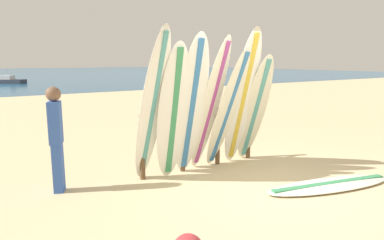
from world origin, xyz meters
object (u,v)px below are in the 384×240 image
Objects in this scene: surfboard_lying_on_sand at (330,185)px; small_boat_offshore at (7,81)px; surfboard_rack at (201,132)px; surfboard_leaning_far_left at (152,107)px; surfboard_leaning_far_right at (255,110)px; surfboard_leaning_center_left at (191,107)px; surfboard_leaning_left at (173,113)px; surfboard_leaning_center at (210,106)px; surfboard_leaning_center_right at (227,110)px; surfboard_leaning_right at (242,99)px; beachgoer_standing at (56,135)px.

small_boat_offshore reaches higher than surfboard_lying_on_sand.
surfboard_leaning_far_left is at bearing -166.33° from surfboard_rack.
surfboard_leaning_center_left is at bearing -179.71° from surfboard_leaning_far_right.
surfboard_leaning_left is 1.09× the size of surfboard_leaning_far_right.
surfboard_rack is 1.09× the size of surfboard_leaning_left.
surfboard_leaning_center is 1.07m from surfboard_leaning_far_right.
surfboard_leaning_center is 1.08× the size of surfboard_leaning_center_right.
surfboard_leaning_far_left is at bearing 175.83° from surfboard_leaning_center_right.
surfboard_leaning_right reaches higher than surfboard_leaning_left.
surfboard_leaning_center_left is at bearing -14.21° from beachgoer_standing.
surfboard_leaning_far_right is at bearing 5.17° from surfboard_leaning_right.
surfboard_leaning_far_left is 2.20m from surfboard_leaning_far_right.
surfboard_leaning_left reaches higher than surfboard_leaning_center_right.
surfboard_lying_on_sand is at bearing -36.69° from surfboard_leaning_far_left.
surfboard_leaning_center_right is 2.11m from surfboard_lying_on_sand.
surfboard_leaning_far_right is (1.48, 0.01, -0.17)m from surfboard_leaning_center_left.
small_boat_offshore is (1.87, 29.16, -0.64)m from beachgoer_standing.
surfboard_leaning_center_right is (0.74, -0.06, -0.10)m from surfboard_leaning_center_left.
surfboard_leaning_center is (0.78, 0.03, 0.06)m from surfboard_leaning_left.
surfboard_rack is 2.39m from surfboard_lying_on_sand.
surfboard_leaning_center_right is 0.94× the size of surfboard_lying_on_sand.
surfboard_leaning_center reaches higher than small_boat_offshore.
surfboard_leaning_center_right is 0.87× the size of surfboard_leaning_right.
surfboard_leaning_left is 1.10m from surfboard_leaning_center_right.
surfboard_leaning_right is 1.09× the size of surfboard_lying_on_sand.
surfboard_leaning_center_right is (1.10, -0.05, -0.03)m from surfboard_leaning_left.
surfboard_rack is at bearing 120.18° from surfboard_lying_on_sand.
surfboard_leaning_far_left reaches higher than surfboard_lying_on_sand.
surfboard_lying_on_sand is at bearing -59.82° from surfboard_rack.
surfboard_leaning_center is at bearing 179.21° from surfboard_leaning_far_right.
beachgoer_standing is at bearing 170.20° from surfboard_leaning_right.
surfboard_leaning_center_left reaches higher than surfboard_leaning_left.
surfboard_rack is 0.98× the size of surfboard_leaning_far_left.
surfboard_leaning_right is 0.83× the size of small_boat_offshore.
small_boat_offshore is at bearing 91.27° from surfboard_rack.
surfboard_leaning_far_right is 29.75m from small_boat_offshore.
surfboard_lying_on_sand is at bearing -86.71° from small_boat_offshore.
surfboard_leaning_center_right is (0.32, -0.08, -0.09)m from surfboard_leaning_center.
surfboard_leaning_far_left is 3.12m from surfboard_lying_on_sand.
surfboard_leaning_left is 0.94× the size of surfboard_leaning_center_left.
surfboard_leaning_far_right reaches higher than beachgoer_standing.
small_boat_offshore is at bearing 93.29° from surfboard_leaning_far_right.
surfboard_leaning_center_right is 0.42m from surfboard_leaning_right.
surfboard_leaning_left is at bearing 177.58° from surfboard_leaning_center_right.
surfboard_lying_on_sand is at bearing -30.79° from beachgoer_standing.
surfboard_leaning_center_right is at bearing -13.77° from surfboard_leaning_center.
surfboard_leaning_center_left is 1.03× the size of surfboard_lying_on_sand.
beachgoer_standing is (-3.67, 2.19, 0.86)m from surfboard_lying_on_sand.
surfboard_leaning_far_left is at bearing 178.63° from surfboard_leaning_center.
surfboard_rack is 2.54m from beachgoer_standing.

